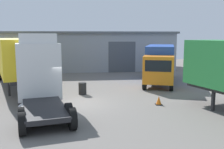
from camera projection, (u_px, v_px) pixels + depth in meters
The scene contains 7 objects.
ground_plane at pixel (76, 104), 16.67m from camera, with size 60.00×60.00×0.00m, color slate.
warehouse_building at pixel (78, 50), 34.67m from camera, with size 24.18×9.90×4.77m.
tractor_unit_white at pixel (39, 73), 15.56m from camera, with size 3.91×7.05×4.43m.
container_trailer_black at pixel (14, 56), 22.09m from camera, with size 6.08×11.79×4.04m.
box_truck_orange at pixel (160, 62), 24.21m from camera, with size 4.98×8.60×3.38m.
oil_drum at pixel (82, 88), 19.29m from camera, with size 0.58×0.58×0.88m.
traffic_cone at pixel (159, 101), 16.41m from camera, with size 0.40×0.40×0.55m.
Camera 1 is at (0.38, -16.38, 4.31)m, focal length 42.00 mm.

